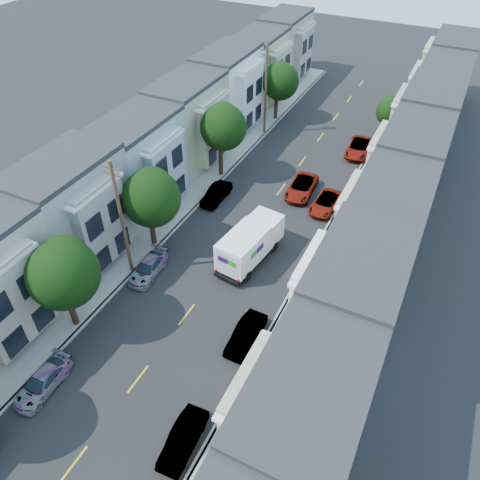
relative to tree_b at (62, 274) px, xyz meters
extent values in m
plane|color=black|center=(6.30, 4.23, -5.13)|extent=(160.00, 160.00, 0.00)
cube|color=black|center=(6.30, 19.23, -5.12)|extent=(12.00, 70.00, 0.02)
cube|color=gray|center=(0.25, 19.23, -5.05)|extent=(0.30, 70.00, 0.15)
cube|color=gray|center=(12.35, 19.23, -5.05)|extent=(0.30, 70.00, 0.15)
cube|color=gray|center=(-1.05, 19.23, -5.05)|extent=(2.60, 70.00, 0.15)
cube|color=gray|center=(13.65, 19.23, -5.05)|extent=(2.60, 70.00, 0.15)
cube|color=gold|center=(6.30, 19.23, -5.13)|extent=(0.12, 70.00, 0.01)
cube|color=#BAB891|center=(-4.85, 19.23, -5.13)|extent=(5.00, 70.00, 8.50)
cube|color=#BAB891|center=(17.45, 19.23, -5.13)|extent=(5.00, 70.00, 8.50)
cylinder|color=black|center=(-0.30, 0.00, -3.38)|extent=(0.44, 0.44, 3.50)
sphere|color=black|center=(0.00, 0.00, 0.02)|extent=(4.70, 4.70, 4.70)
cylinder|color=black|center=(-0.30, 9.81, -3.51)|extent=(0.44, 0.44, 3.24)
sphere|color=black|center=(0.00, 9.81, -0.25)|extent=(4.70, 4.70, 4.70)
cylinder|color=black|center=(-0.30, 21.97, -3.19)|extent=(0.44, 0.44, 3.88)
sphere|color=black|center=(0.00, 21.97, 0.34)|extent=(4.52, 4.52, 4.52)
cylinder|color=black|center=(-0.30, 36.32, -3.47)|extent=(0.44, 0.44, 3.31)
sphere|color=black|center=(0.00, 36.32, -0.29)|extent=(4.36, 4.36, 4.36)
cylinder|color=black|center=(12.90, 35.57, -3.60)|extent=(0.44, 0.44, 3.05)
sphere|color=black|center=(13.20, 35.57, -0.99)|extent=(3.10, 3.10, 3.10)
cylinder|color=#42301E|center=(0.00, 6.23, -0.13)|extent=(0.26, 0.26, 10.00)
cube|color=#42301E|center=(0.00, 6.23, 4.47)|extent=(1.60, 0.12, 0.12)
cylinder|color=#42301E|center=(0.00, 32.23, -0.13)|extent=(0.26, 0.26, 10.00)
cube|color=#42301E|center=(0.00, 32.23, 4.47)|extent=(1.60, 0.12, 0.12)
cube|color=white|center=(7.88, 10.68, -3.18)|extent=(2.50, 4.48, 2.45)
cube|color=white|center=(7.88, 13.97, -3.28)|extent=(2.50, 2.08, 2.25)
cube|color=black|center=(7.88, 11.62, -4.53)|extent=(2.30, 6.44, 0.25)
cube|color=#2D0A51|center=(7.51, 8.44, -2.89)|extent=(0.94, 0.04, 0.46)
cube|color=#198C1E|center=(8.34, 8.44, -2.89)|extent=(0.73, 0.04, 0.46)
cylinder|color=black|center=(6.75, 9.45, -4.66)|extent=(0.29, 0.94, 0.94)
cylinder|color=black|center=(9.00, 9.45, -4.66)|extent=(0.29, 0.94, 0.94)
cylinder|color=black|center=(6.75, 13.65, -4.66)|extent=(0.29, 0.94, 0.94)
cylinder|color=black|center=(9.00, 13.65, -4.66)|extent=(0.29, 0.94, 0.94)
imported|color=black|center=(8.31, 22.46, -4.42)|extent=(2.68, 5.23, 1.41)
imported|color=black|center=(1.40, -4.87, -4.52)|extent=(1.87, 4.13, 1.22)
imported|color=gray|center=(1.40, 6.57, -4.51)|extent=(2.12, 4.26, 1.23)
imported|color=#3B0613|center=(1.40, 17.84, -4.45)|extent=(1.46, 4.09, 1.36)
imported|color=#606060|center=(11.20, -4.15, -4.47)|extent=(1.63, 4.03, 1.32)
imported|color=#B0B3C4|center=(11.20, 4.01, -4.45)|extent=(1.50, 4.11, 1.36)
imported|color=black|center=(11.20, 21.11, -4.50)|extent=(2.36, 4.66, 1.26)
imported|color=black|center=(11.20, 32.47, -4.42)|extent=(2.66, 5.21, 1.41)
camera|label=1|loc=(19.72, -14.15, 21.11)|focal=35.00mm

